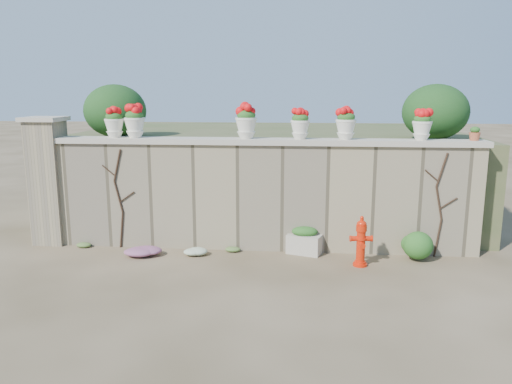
# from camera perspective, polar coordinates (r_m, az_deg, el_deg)

# --- Properties ---
(ground) EXTENTS (80.00, 80.00, 0.00)m
(ground) POSITION_cam_1_polar(r_m,az_deg,el_deg) (7.98, -0.57, -10.35)
(ground) COLOR #493C24
(ground) RESTS_ON ground
(stone_wall) EXTENTS (8.00, 0.40, 2.00)m
(stone_wall) POSITION_cam_1_polar(r_m,az_deg,el_deg) (9.40, 0.54, -0.58)
(stone_wall) COLOR #8C7E5D
(stone_wall) RESTS_ON ground
(wall_cap) EXTENTS (8.10, 0.52, 0.10)m
(wall_cap) POSITION_cam_1_polar(r_m,az_deg,el_deg) (9.24, 0.55, 5.80)
(wall_cap) COLOR #BBB19E
(wall_cap) RESTS_ON stone_wall
(gate_pillar) EXTENTS (0.72, 0.72, 2.48)m
(gate_pillar) POSITION_cam_1_polar(r_m,az_deg,el_deg) (10.54, -22.57, 1.27)
(gate_pillar) COLOR #8C7E5D
(gate_pillar) RESTS_ON ground
(raised_fill) EXTENTS (9.00, 6.00, 2.00)m
(raised_fill) POSITION_cam_1_polar(r_m,az_deg,el_deg) (12.54, 1.76, 2.48)
(raised_fill) COLOR #384C23
(raised_fill) RESTS_ON ground
(back_shrub_left) EXTENTS (1.30, 1.30, 1.10)m
(back_shrub_left) POSITION_cam_1_polar(r_m,az_deg,el_deg) (11.10, -15.80, 8.93)
(back_shrub_left) COLOR #143814
(back_shrub_left) RESTS_ON raised_fill
(back_shrub_right) EXTENTS (1.30, 1.30, 1.10)m
(back_shrub_right) POSITION_cam_1_polar(r_m,az_deg,el_deg) (10.70, 19.81, 8.60)
(back_shrub_right) COLOR #143814
(back_shrub_right) RESTS_ON raised_fill
(vine_left) EXTENTS (0.60, 0.04, 1.91)m
(vine_left) POSITION_cam_1_polar(r_m,az_deg,el_deg) (9.78, -15.37, -0.57)
(vine_left) COLOR black
(vine_left) RESTS_ON ground
(vine_right) EXTENTS (0.60, 0.04, 1.91)m
(vine_right) POSITION_cam_1_polar(r_m,az_deg,el_deg) (9.48, 20.25, -1.25)
(vine_right) COLOR black
(vine_right) RESTS_ON ground
(fire_hydrant) EXTENTS (0.38, 0.27, 0.88)m
(fire_hydrant) POSITION_cam_1_polar(r_m,az_deg,el_deg) (8.76, 11.91, -5.52)
(fire_hydrant) COLOR red
(fire_hydrant) RESTS_ON ground
(planter_box) EXTENTS (0.69, 0.53, 0.51)m
(planter_box) POSITION_cam_1_polar(r_m,az_deg,el_deg) (9.32, 5.56, -5.59)
(planter_box) COLOR #BBB19E
(planter_box) RESTS_ON ground
(green_shrub) EXTENTS (0.68, 0.61, 0.65)m
(green_shrub) POSITION_cam_1_polar(r_m,az_deg,el_deg) (9.31, 17.85, -5.56)
(green_shrub) COLOR #1E5119
(green_shrub) RESTS_ON ground
(magenta_clump) EXTENTS (0.78, 0.52, 0.21)m
(magenta_clump) POSITION_cam_1_polar(r_m,az_deg,el_deg) (9.38, -12.53, -6.54)
(magenta_clump) COLOR #BD25A5
(magenta_clump) RESTS_ON ground
(white_flowers) EXTENTS (0.48, 0.38, 0.17)m
(white_flowers) POSITION_cam_1_polar(r_m,az_deg,el_deg) (9.23, -7.17, -6.79)
(white_flowers) COLOR white
(white_flowers) RESTS_ON ground
(urn_pot_0) EXTENTS (0.36, 0.36, 0.56)m
(urn_pot_0) POSITION_cam_1_polar(r_m,az_deg,el_deg) (9.84, -15.90, 7.64)
(urn_pot_0) COLOR silver
(urn_pot_0) RESTS_ON wall_cap
(urn_pot_1) EXTENTS (0.38, 0.38, 0.60)m
(urn_pot_1) POSITION_cam_1_polar(r_m,az_deg,el_deg) (9.70, -13.71, 7.81)
(urn_pot_1) COLOR silver
(urn_pot_1) RESTS_ON wall_cap
(urn_pot_2) EXTENTS (0.40, 0.40, 0.62)m
(urn_pot_2) POSITION_cam_1_polar(r_m,az_deg,el_deg) (9.24, -1.13, 8.03)
(urn_pot_2) COLOR silver
(urn_pot_2) RESTS_ON wall_cap
(urn_pot_3) EXTENTS (0.35, 0.35, 0.55)m
(urn_pot_3) POSITION_cam_1_polar(r_m,az_deg,el_deg) (9.18, 5.07, 7.74)
(urn_pot_3) COLOR silver
(urn_pot_3) RESTS_ON wall_cap
(urn_pot_4) EXTENTS (0.37, 0.37, 0.58)m
(urn_pot_4) POSITION_cam_1_polar(r_m,az_deg,el_deg) (9.21, 10.23, 7.71)
(urn_pot_4) COLOR silver
(urn_pot_4) RESTS_ON wall_cap
(urn_pot_5) EXTENTS (0.35, 0.35, 0.54)m
(urn_pot_5) POSITION_cam_1_polar(r_m,az_deg,el_deg) (9.42, 18.45, 7.27)
(urn_pot_5) COLOR silver
(urn_pot_5) RESTS_ON wall_cap
(terracotta_pot) EXTENTS (0.20, 0.20, 0.24)m
(terracotta_pot) POSITION_cam_1_polar(r_m,az_deg,el_deg) (9.68, 23.72, 6.05)
(terracotta_pot) COLOR #A95333
(terracotta_pot) RESTS_ON wall_cap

